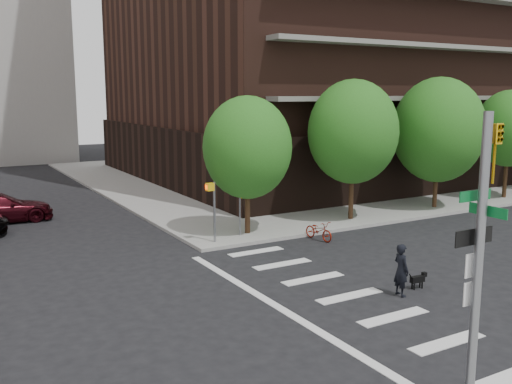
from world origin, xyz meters
TOP-DOWN VIEW (x-y plane):
  - ground at (0.00, 0.00)m, footprint 120.00×120.00m
  - sidewalk_ne at (20.50, 23.50)m, footprint 39.00×33.00m
  - crosswalk at (2.21, -0.00)m, footprint 3.85×13.00m
  - tree_a at (4.00, 8.50)m, footprint 4.00×4.00m
  - tree_b at (10.00, 8.50)m, footprint 4.50×4.50m
  - tree_c at (16.00, 8.50)m, footprint 5.00×5.00m
  - tree_d at (22.00, 8.50)m, footprint 4.00×4.00m
  - traffic_signal at (-0.47, -7.49)m, footprint 0.90×0.75m
  - pedestrian_signal at (2.32, 7.92)m, footprint 2.18×0.67m
  - scooter at (6.38, 6.28)m, footprint 0.75×1.70m
  - dog_walker at (4.46, -0.76)m, footprint 0.66×0.47m
  - dog at (5.45, -0.57)m, footprint 0.63×0.21m

SIDE VIEW (x-z plane):
  - ground at x=0.00m, z-range 0.00..0.00m
  - crosswalk at x=2.21m, z-range 0.00..0.01m
  - sidewalk_ne at x=20.50m, z-range 0.00..0.15m
  - dog at x=5.45m, z-range 0.07..0.60m
  - scooter at x=6.38m, z-range 0.00..0.86m
  - dog_walker at x=4.46m, z-range 0.00..1.71m
  - pedestrian_signal at x=2.32m, z-range 0.55..3.15m
  - traffic_signal at x=-0.47m, z-range -0.30..5.70m
  - tree_a at x=4.00m, z-range 1.09..6.99m
  - tree_d at x=22.00m, z-range 1.24..7.44m
  - tree_c at x=16.00m, z-range 1.05..7.85m
  - tree_b at x=10.00m, z-range 1.22..7.87m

